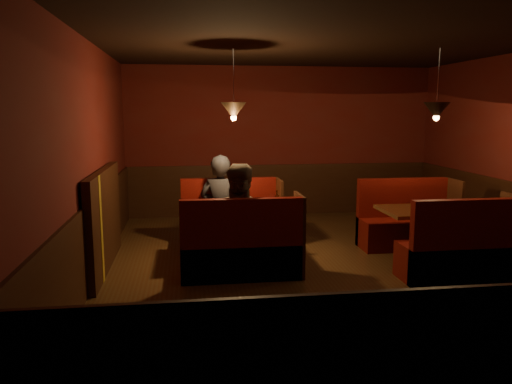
{
  "coord_description": "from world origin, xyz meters",
  "views": [
    {
      "loc": [
        -1.84,
        -6.16,
        2.05
      ],
      "look_at": [
        -0.91,
        0.52,
        0.95
      ],
      "focal_mm": 35.0,
      "sensor_mm": 36.0,
      "label": 1
    }
  ],
  "objects": [
    {
      "name": "diner_a",
      "position": [
        -1.35,
        1.21,
        0.88
      ],
      "size": [
        0.75,
        0.62,
        1.76
      ],
      "primitive_type": "imported",
      "rotation": [
        0.0,
        0.0,
        2.79
      ],
      "color": "black",
      "rests_on": "ground"
    },
    {
      "name": "main_table",
      "position": [
        -1.19,
        0.52,
        0.56
      ],
      "size": [
        1.37,
        0.83,
        0.96
      ],
      "color": "brown",
      "rests_on": "ground"
    },
    {
      "name": "second_bench_near",
      "position": [
        1.45,
        -0.71,
        0.33
      ],
      "size": [
        1.45,
        0.54,
        1.03
      ],
      "color": "#3B0A06",
      "rests_on": "ground"
    },
    {
      "name": "main_bench_near",
      "position": [
        -1.18,
        -0.26,
        0.33
      ],
      "size": [
        1.5,
        0.54,
        1.03
      ],
      "color": "#3B0A06",
      "rests_on": "ground"
    },
    {
      "name": "diner_b",
      "position": [
        -1.14,
        -0.03,
        0.87
      ],
      "size": [
        0.87,
        0.69,
        1.75
      ],
      "primitive_type": "imported",
      "rotation": [
        0.0,
        0.0,
        0.04
      ],
      "color": "#3E3026",
      "rests_on": "ground"
    },
    {
      "name": "second_bench_far",
      "position": [
        1.45,
        0.85,
        0.33
      ],
      "size": [
        1.45,
        0.54,
        1.03
      ],
      "color": "#3B0A06",
      "rests_on": "ground"
    },
    {
      "name": "room",
      "position": [
        -0.28,
        0.04,
        1.05
      ],
      "size": [
        6.02,
        7.02,
        2.92
      ],
      "color": "#452511",
      "rests_on": "ground"
    },
    {
      "name": "second_table",
      "position": [
        1.42,
        0.07,
        0.55
      ],
      "size": [
        1.31,
        0.84,
        0.74
      ],
      "color": "brown",
      "rests_on": "ground"
    },
    {
      "name": "main_bench_far",
      "position": [
        -1.18,
        1.29,
        0.33
      ],
      "size": [
        1.5,
        0.54,
        1.03
      ],
      "color": "#3B0A06",
      "rests_on": "ground"
    }
  ]
}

